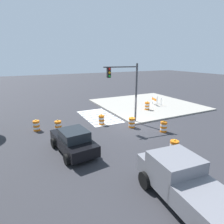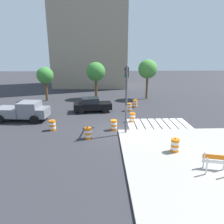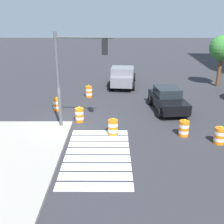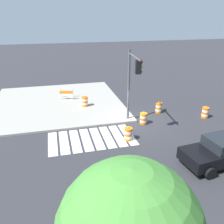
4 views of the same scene
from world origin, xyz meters
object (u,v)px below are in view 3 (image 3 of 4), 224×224
(sports_car, at_px, (168,99))
(traffic_barrel_lane_center, at_px, (220,136))
(traffic_barrel_median_far, at_px, (184,128))
(traffic_light_pole, at_px, (77,64))
(traffic_barrel_far_curb, at_px, (113,127))
(traffic_barrel_median_near, at_px, (89,92))
(traffic_barrel_near_corner, at_px, (57,104))
(street_tree_streetside_mid, at_px, (222,49))
(pickup_truck, at_px, (123,76))
(traffic_barrel_crosswalk_end, at_px, (79,115))

(sports_car, relative_size, traffic_barrel_lane_center, 4.38)
(traffic_barrel_median_far, height_order, traffic_light_pole, traffic_light_pole)
(sports_car, bearing_deg, traffic_barrel_median_far, 1.77)
(traffic_barrel_median_far, height_order, traffic_barrel_far_curb, same)
(traffic_barrel_median_near, height_order, traffic_barrel_lane_center, same)
(traffic_barrel_near_corner, xyz_separation_m, traffic_barrel_median_far, (4.24, 8.00, 0.00))
(traffic_barrel_median_far, bearing_deg, traffic_barrel_near_corner, -117.95)
(traffic_barrel_far_curb, height_order, traffic_barrel_lane_center, same)
(traffic_barrel_lane_center, bearing_deg, traffic_barrel_near_corner, -118.27)
(sports_car, xyz_separation_m, traffic_barrel_median_far, (4.31, 0.13, -0.36))
(sports_car, distance_m, traffic_barrel_lane_center, 5.58)
(traffic_barrel_lane_center, height_order, street_tree_streetside_mid, street_tree_streetside_mid)
(pickup_truck, height_order, traffic_barrel_far_curb, pickup_truck)
(traffic_barrel_lane_center, bearing_deg, traffic_barrel_far_curb, -101.06)
(traffic_barrel_median_near, bearing_deg, traffic_barrel_crosswalk_end, -1.57)
(sports_car, distance_m, traffic_light_pole, 7.43)
(sports_car, height_order, traffic_barrel_lane_center, sports_car)
(traffic_barrel_crosswalk_end, height_order, traffic_barrel_median_near, same)
(pickup_truck, relative_size, street_tree_streetside_mid, 1.13)
(traffic_barrel_near_corner, xyz_separation_m, traffic_barrel_crosswalk_end, (2.14, 1.84, 0.00))
(traffic_barrel_crosswalk_end, xyz_separation_m, traffic_barrel_median_far, (2.11, 6.16, 0.00))
(traffic_barrel_lane_center, distance_m, traffic_light_pole, 8.67)
(traffic_barrel_crosswalk_end, distance_m, traffic_light_pole, 3.62)
(sports_car, relative_size, street_tree_streetside_mid, 0.95)
(traffic_barrel_near_corner, xyz_separation_m, traffic_light_pole, (3.21, 1.97, 3.46))
(traffic_barrel_crosswalk_end, distance_m, traffic_barrel_median_near, 5.41)
(traffic_barrel_crosswalk_end, height_order, traffic_light_pole, traffic_light_pole)
(traffic_barrel_near_corner, bearing_deg, traffic_barrel_median_near, 148.72)
(traffic_barrel_far_curb, bearing_deg, street_tree_streetside_mid, 137.76)
(sports_car, height_order, street_tree_streetside_mid, street_tree_streetside_mid)
(traffic_barrel_median_near, xyz_separation_m, traffic_light_pole, (6.49, -0.02, 3.46))
(traffic_barrel_far_curb, bearing_deg, traffic_light_pole, -113.39)
(sports_car, bearing_deg, traffic_barrel_lane_center, 18.88)
(traffic_barrel_median_near, height_order, traffic_light_pole, traffic_light_pole)
(pickup_truck, xyz_separation_m, traffic_light_pole, (9.92, -2.93, 2.94))
(traffic_light_pole, bearing_deg, sports_car, 119.07)
(pickup_truck, height_order, traffic_barrel_median_near, pickup_truck)
(traffic_barrel_lane_center, distance_m, street_tree_streetside_mid, 13.08)
(traffic_barrel_median_far, bearing_deg, street_tree_streetside_mid, 151.97)
(traffic_barrel_median_near, bearing_deg, sports_car, 61.38)
(traffic_barrel_median_far, distance_m, traffic_barrel_lane_center, 1.92)
(traffic_barrel_near_corner, bearing_deg, traffic_light_pole, 31.44)
(sports_car, height_order, traffic_barrel_crosswalk_end, sports_car)
(sports_car, bearing_deg, traffic_barrel_near_corner, -89.51)
(pickup_truck, height_order, street_tree_streetside_mid, street_tree_streetside_mid)
(pickup_truck, distance_m, traffic_light_pole, 10.75)
(traffic_barrel_near_corner, relative_size, traffic_barrel_lane_center, 1.00)
(pickup_truck, xyz_separation_m, traffic_barrel_median_near, (3.43, -2.90, -0.52))
(sports_car, distance_m, traffic_barrel_median_near, 6.71)
(traffic_barrel_near_corner, distance_m, traffic_barrel_lane_center, 10.98)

